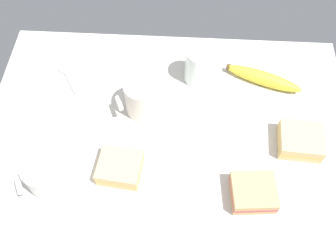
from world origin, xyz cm
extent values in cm
cube|color=beige|center=(0.00, 0.00, 1.00)|extent=(90.00, 64.00, 2.00)
cylinder|color=silver|center=(-6.55, 6.49, 6.95)|extent=(8.47, 8.47, 9.89)
cylinder|color=brown|center=(-6.55, 6.49, 11.39)|extent=(7.45, 7.45, 0.40)
cylinder|color=silver|center=(-11.84, 4.22, 7.44)|extent=(2.61, 3.98, 1.20)
cylinder|color=white|center=(-25.45, -14.83, 6.30)|extent=(8.34, 8.34, 8.61)
cylinder|color=black|center=(-25.45, -14.83, 10.11)|extent=(7.34, 7.34, 0.40)
cylinder|color=white|center=(-30.45, -17.51, 6.73)|extent=(2.83, 3.88, 1.20)
cube|color=#DBB77A|center=(-10.07, -11.02, 2.80)|extent=(10.18, 9.36, 1.60)
cube|color=#D8B259|center=(-10.07, -11.02, 4.20)|extent=(10.18, 9.36, 1.20)
cube|color=#DBB77A|center=(-10.07, -11.02, 5.60)|extent=(10.18, 9.36, 1.60)
cube|color=tan|center=(19.22, -15.23, 2.80)|extent=(10.05, 9.20, 1.60)
cube|color=#C14C4C|center=(19.22, -15.23, 4.20)|extent=(10.05, 9.20, 1.20)
cube|color=tan|center=(19.22, -15.23, 5.60)|extent=(10.05, 9.20, 1.60)
cube|color=#DBB77A|center=(31.01, -1.77, 2.80)|extent=(10.34, 9.42, 1.60)
cube|color=#D8B259|center=(31.01, -1.77, 4.20)|extent=(10.34, 9.42, 1.20)
cube|color=#DBB77A|center=(31.01, -1.77, 5.60)|extent=(10.34, 9.42, 1.60)
cylinder|color=silver|center=(6.74, 17.17, 7.12)|extent=(6.85, 6.85, 10.24)
cylinder|color=white|center=(6.74, 17.17, 5.72)|extent=(6.16, 6.16, 7.44)
ellipsoid|color=yellow|center=(23.97, 16.66, 3.82)|extent=(20.05, 10.31, 3.65)
cube|color=#4C3819|center=(15.05, 19.93, 3.82)|extent=(1.20, 1.20, 1.20)
ellipsoid|color=silver|center=(-29.65, 18.32, 2.40)|extent=(3.95, 4.33, 0.80)
cylinder|color=silver|center=(-26.45, 13.24, 2.35)|extent=(5.07, 7.48, 0.70)
cube|color=white|center=(9.77, 2.74, 2.15)|extent=(17.52, 17.52, 0.30)
camera|label=1|loc=(2.61, -45.86, 79.93)|focal=39.86mm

